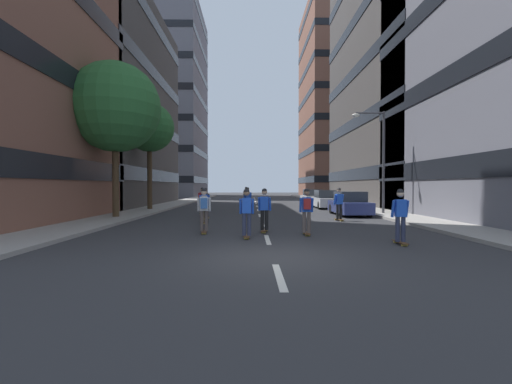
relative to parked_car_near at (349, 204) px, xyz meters
The scene contains 25 objects.
ground_plane 10.99m from the parked_car_near, 121.36° to the left, with size 134.37×134.37×0.00m, color #333335.
sidewalk_left 18.50m from the parked_car_near, 138.84° to the left, with size 2.60×61.59×0.14m, color #9E9991.
sidewalk_right 12.44m from the parked_car_near, 78.39° to the left, with size 2.60×61.59×0.14m, color #9E9991.
lane_markings 11.51m from the parked_car_near, 119.79° to the left, with size 0.16×52.20×0.01m.
building_left_mid 26.35m from the parked_car_near, 151.96° to the left, with size 13.49×19.66×18.92m.
building_left_far 50.37m from the parked_car_near, 117.36° to the left, with size 13.49×18.77×33.88m.
building_right_mid 21.20m from the parked_car_near, 48.04° to the left, with size 13.49×22.06×29.76m.
building_right_far 46.67m from the parked_car_near, 76.08° to the left, with size 13.49×18.54×34.53m.
parked_car_near is the anchor object (origin of this frame).
parked_car_mid 13.62m from the parked_car_near, 90.00° to the left, with size 1.82×4.40×1.52m.
parked_car_far 7.07m from the parked_car_near, 90.00° to the left, with size 1.82×4.40×1.52m.
street_tree_near 15.63m from the parked_car_near, 162.19° to the left, with size 3.69×3.69×7.99m.
street_tree_mid 15.17m from the parked_car_near, behind, with size 5.04×5.04×8.68m.
streetlamp_right 3.92m from the parked_car_near, ahead, with size 2.13×0.30×6.50m.
skater_0 3.82m from the parked_car_near, 114.00° to the right, with size 0.57×0.92×1.78m.
skater_1 9.80m from the parked_car_near, 151.31° to the right, with size 0.54×0.91×1.78m.
skater_2 9.50m from the parked_car_near, behind, with size 0.54×0.91×1.78m.
skater_3 11.24m from the parked_car_near, 97.75° to the right, with size 0.54×0.91×1.78m.
skater_4 9.18m from the parked_car_near, 165.24° to the right, with size 0.57×0.92×1.78m.
skater_5 14.17m from the parked_car_near, 118.38° to the left, with size 0.57×0.92×1.78m.
skater_6 9.87m from the parked_car_near, 114.99° to the right, with size 0.54×0.91×1.78m.
skater_7 6.88m from the parked_car_near, 160.75° to the left, with size 0.56×0.92×1.78m.
skater_8 11.71m from the parked_car_near, 133.99° to the right, with size 0.55×0.92×1.78m.
skater_9 9.91m from the parked_car_near, 125.38° to the right, with size 0.56×0.92×1.78m.
skater_10 11.61m from the parked_car_near, 123.71° to the right, with size 0.53×0.90×1.78m.
Camera 1 is at (-0.60, -9.26, 1.88)m, focal length 24.76 mm.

